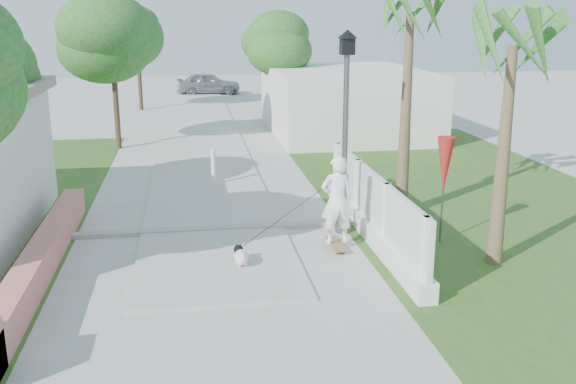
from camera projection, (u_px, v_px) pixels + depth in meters
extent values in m
plane|color=#B7B7B2|center=(232.00, 371.00, 8.82)|extent=(90.00, 90.00, 0.00)
cube|color=#B7B7B2|center=(199.00, 127.00, 27.86)|extent=(3.20, 36.00, 0.06)
cube|color=#999993|center=(213.00, 229.00, 14.52)|extent=(6.50, 0.25, 0.10)
cube|color=#31581C|center=(467.00, 194.00, 17.49)|extent=(8.00, 20.00, 0.01)
cube|color=#CE6B69|center=(41.00, 259.00, 12.05)|extent=(0.45, 8.00, 0.60)
cube|color=white|center=(371.00, 229.00, 14.04)|extent=(0.35, 7.00, 0.40)
cube|color=white|center=(372.00, 196.00, 13.84)|extent=(0.10, 7.00, 1.10)
cube|color=white|center=(424.00, 259.00, 10.85)|extent=(0.14, 0.14, 1.50)
cube|color=white|center=(385.00, 219.00, 12.94)|extent=(0.14, 0.14, 1.50)
cube|color=white|center=(357.00, 191.00, 15.04)|extent=(0.14, 0.14, 1.50)
cube|color=white|center=(338.00, 171.00, 16.94)|extent=(0.14, 0.14, 1.50)
cube|color=silver|center=(345.00, 101.00, 26.52)|extent=(6.00, 8.00, 2.60)
cylinder|color=#59595E|center=(343.00, 225.00, 14.45)|extent=(0.36, 0.36, 0.30)
cylinder|color=#59595E|center=(345.00, 145.00, 13.96)|extent=(0.12, 0.12, 4.00)
cube|color=black|center=(347.00, 46.00, 13.40)|extent=(0.28, 0.28, 0.35)
cone|color=black|center=(348.00, 34.00, 13.34)|extent=(0.44, 0.44, 0.18)
cylinder|color=white|center=(213.00, 169.00, 18.24)|extent=(0.12, 0.12, 1.00)
sphere|color=white|center=(213.00, 151.00, 18.10)|extent=(0.14, 0.14, 0.14)
cylinder|color=#59595E|center=(442.00, 198.00, 13.56)|extent=(0.04, 0.04, 2.00)
cone|color=red|center=(445.00, 165.00, 13.37)|extent=(0.36, 0.36, 1.20)
cylinder|color=#4C3826|center=(115.00, 96.00, 23.09)|extent=(0.20, 0.20, 3.85)
ellipsoid|color=#164F1C|center=(112.00, 49.00, 22.65)|extent=(3.40, 3.40, 2.55)
ellipsoid|color=#164F1C|center=(117.00, 39.00, 22.40)|extent=(2.89, 2.89, 2.18)
ellipsoid|color=#164F1C|center=(105.00, 28.00, 22.63)|extent=(2.55, 2.55, 1.90)
cylinder|color=#4C3826|center=(271.00, 86.00, 27.88)|extent=(0.20, 0.20, 3.50)
ellipsoid|color=#164F1C|center=(271.00, 51.00, 27.48)|extent=(3.00, 3.00, 2.25)
ellipsoid|color=#164F1C|center=(276.00, 43.00, 27.23)|extent=(2.55, 2.55, 1.92)
ellipsoid|color=#164F1C|center=(266.00, 34.00, 27.45)|extent=(2.25, 2.25, 1.68)
cylinder|color=#4C3826|center=(139.00, 72.00, 32.64)|extent=(0.20, 0.20, 3.85)
ellipsoid|color=#164F1C|center=(137.00, 39.00, 32.20)|extent=(3.20, 3.20, 2.40)
ellipsoid|color=#164F1C|center=(141.00, 32.00, 31.95)|extent=(2.72, 2.72, 2.05)
ellipsoid|color=#164F1C|center=(133.00, 25.00, 32.18)|extent=(2.40, 2.40, 1.79)
cone|color=brown|center=(405.00, 118.00, 15.06)|extent=(0.32, 0.32, 4.80)
cone|color=brown|center=(503.00, 159.00, 12.12)|extent=(0.32, 0.32, 4.20)
cube|color=#98663D|center=(336.00, 243.00, 13.44)|extent=(0.34, 0.99, 0.02)
imported|color=white|center=(337.00, 200.00, 13.19)|extent=(0.71, 0.49, 1.86)
cylinder|color=gray|center=(336.00, 253.00, 13.11)|extent=(0.03, 0.07, 0.07)
cylinder|color=gray|center=(344.00, 252.00, 13.14)|extent=(0.03, 0.07, 0.07)
cylinder|color=gray|center=(328.00, 241.00, 13.77)|extent=(0.03, 0.07, 0.07)
cylinder|color=gray|center=(336.00, 241.00, 13.80)|extent=(0.03, 0.07, 0.07)
ellipsoid|color=silver|center=(241.00, 257.00, 12.36)|extent=(0.35, 0.50, 0.29)
sphere|color=black|center=(238.00, 249.00, 12.53)|extent=(0.19, 0.19, 0.19)
sphere|color=silver|center=(237.00, 249.00, 12.62)|extent=(0.09, 0.09, 0.09)
cone|color=black|center=(236.00, 245.00, 12.50)|extent=(0.05, 0.05, 0.07)
cone|color=black|center=(240.00, 245.00, 12.52)|extent=(0.05, 0.05, 0.07)
cylinder|color=silver|center=(237.00, 263.00, 12.48)|extent=(0.04, 0.04, 0.13)
cylinder|color=silver|center=(243.00, 262.00, 12.52)|extent=(0.04, 0.04, 0.13)
cylinder|color=silver|center=(239.00, 267.00, 12.28)|extent=(0.04, 0.04, 0.13)
cylinder|color=silver|center=(246.00, 266.00, 12.32)|extent=(0.04, 0.04, 0.13)
cylinder|color=silver|center=(244.00, 258.00, 12.14)|extent=(0.04, 0.11, 0.11)
imported|color=#A9ABB1|center=(208.00, 83.00, 39.62)|extent=(3.97, 1.73, 1.33)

